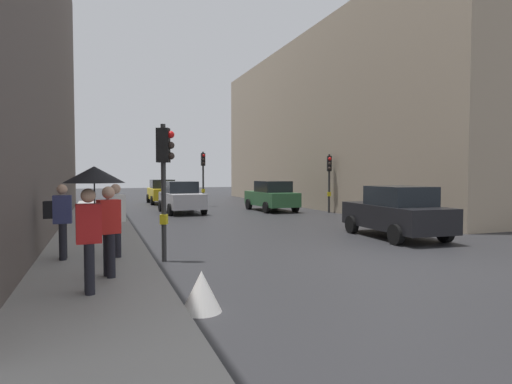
# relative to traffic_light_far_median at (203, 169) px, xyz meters

# --- Properties ---
(ground_plane) EXTENTS (120.00, 120.00, 0.00)m
(ground_plane) POSITION_rel_traffic_light_far_median_xyz_m (0.21, -19.50, -2.53)
(ground_plane) COLOR #28282B
(sidewalk_kerb) EXTENTS (2.60, 40.00, 0.16)m
(sidewalk_kerb) POSITION_rel_traffic_light_far_median_xyz_m (-6.69, -13.50, -2.45)
(sidewalk_kerb) COLOR gray
(sidewalk_kerb) RESTS_ON ground
(building_facade_right) EXTENTS (12.00, 28.74, 11.20)m
(building_facade_right) POSITION_rel_traffic_light_far_median_xyz_m (11.81, -1.94, 3.07)
(building_facade_right) COLOR gray
(building_facade_right) RESTS_ON ground
(traffic_light_far_median) EXTENTS (0.24, 0.43, 3.67)m
(traffic_light_far_median) POSITION_rel_traffic_light_far_median_xyz_m (0.00, 0.00, 0.00)
(traffic_light_far_median) COLOR #2D2D2D
(traffic_light_far_median) RESTS_ON ground
(traffic_light_mid_street) EXTENTS (0.34, 0.45, 3.27)m
(traffic_light_mid_street) POSITION_rel_traffic_light_far_median_xyz_m (5.50, -7.13, -0.27)
(traffic_light_mid_street) COLOR #2D2D2D
(traffic_light_mid_street) RESTS_ON ground
(traffic_light_near_right) EXTENTS (0.45, 0.34, 3.39)m
(traffic_light_near_right) POSITION_rel_traffic_light_far_median_xyz_m (-5.07, -17.27, -0.19)
(traffic_light_near_right) COLOR #2D2D2D
(traffic_light_near_right) RESTS_ON ground
(car_green_estate) EXTENTS (2.12, 4.25, 1.76)m
(car_green_estate) POSITION_rel_traffic_light_far_median_xyz_m (2.96, -4.85, -1.65)
(car_green_estate) COLOR #2D6038
(car_green_estate) RESTS_ON ground
(car_silver_hatchback) EXTENTS (2.16, 4.27, 1.76)m
(car_silver_hatchback) POSITION_rel_traffic_light_far_median_xyz_m (-2.28, -4.34, -1.65)
(car_silver_hatchback) COLOR #BCBCC1
(car_silver_hatchback) RESTS_ON ground
(car_yellow_taxi) EXTENTS (2.03, 4.21, 1.76)m
(car_yellow_taxi) POSITION_rel_traffic_light_far_median_xyz_m (-2.18, 3.77, -1.65)
(car_yellow_taxi) COLOR yellow
(car_yellow_taxi) RESTS_ON ground
(car_dark_suv) EXTENTS (2.24, 4.31, 1.76)m
(car_dark_suv) POSITION_rel_traffic_light_far_median_xyz_m (2.89, -16.07, -1.65)
(car_dark_suv) COLOR black
(car_dark_suv) RESTS_ON ground
(pedestrian_with_umbrella) EXTENTS (1.00, 1.00, 2.14)m
(pedestrian_with_umbrella) POSITION_rel_traffic_light_far_median_xyz_m (-6.69, -20.21, -0.69)
(pedestrian_with_umbrella) COLOR black
(pedestrian_with_umbrella) RESTS_ON sidewalk_kerb
(pedestrian_with_grey_backpack) EXTENTS (0.61, 0.36, 1.77)m
(pedestrian_with_grey_backpack) POSITION_rel_traffic_light_far_median_xyz_m (-7.44, -16.96, -1.37)
(pedestrian_with_grey_backpack) COLOR black
(pedestrian_with_grey_backpack) RESTS_ON sidewalk_kerb
(pedestrian_with_black_backpack) EXTENTS (0.65, 0.44, 1.77)m
(pedestrian_with_black_backpack) POSITION_rel_traffic_light_far_median_xyz_m (-6.25, -17.08, -1.37)
(pedestrian_with_black_backpack) COLOR black
(pedestrian_with_black_backpack) RESTS_ON sidewalk_kerb
(pedestrian_in_red_jacket) EXTENTS (0.46, 0.37, 1.77)m
(pedestrian_in_red_jacket) POSITION_rel_traffic_light_far_median_xyz_m (-6.42, -19.13, -1.40)
(pedestrian_in_red_jacket) COLOR black
(pedestrian_in_red_jacket) RESTS_ON sidewalk_kerb
(warning_sign_triangle) EXTENTS (0.64, 0.64, 0.65)m
(warning_sign_triangle) POSITION_rel_traffic_light_far_median_xyz_m (-5.10, -21.35, -2.21)
(warning_sign_triangle) COLOR silver
(warning_sign_triangle) RESTS_ON ground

